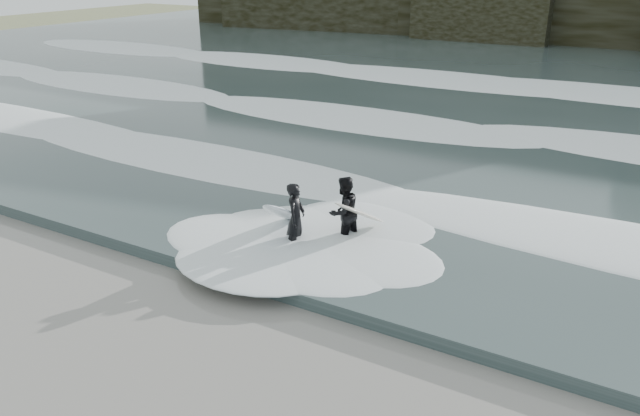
# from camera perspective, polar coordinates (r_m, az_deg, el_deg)

# --- Properties ---
(ground) EXTENTS (120.00, 120.00, 0.00)m
(ground) POSITION_cam_1_polar(r_m,az_deg,el_deg) (10.22, -12.36, -16.21)
(ground) COLOR olive
(ground) RESTS_ON ground
(sea) EXTENTS (90.00, 52.00, 0.30)m
(sea) POSITION_cam_1_polar(r_m,az_deg,el_deg) (35.68, 20.89, 10.91)
(sea) COLOR #354343
(sea) RESTS_ON ground
(foam_near) EXTENTS (60.00, 3.20, 0.20)m
(foam_near) POSITION_cam_1_polar(r_m,az_deg,el_deg) (16.82, 8.31, 1.55)
(foam_near) COLOR white
(foam_near) RESTS_ON sea
(foam_mid) EXTENTS (60.00, 4.00, 0.24)m
(foam_mid) POSITION_cam_1_polar(r_m,az_deg,el_deg) (23.18, 14.99, 6.84)
(foam_mid) COLOR white
(foam_mid) RESTS_ON sea
(foam_far) EXTENTS (60.00, 4.80, 0.30)m
(foam_far) POSITION_cam_1_polar(r_m,az_deg,el_deg) (31.75, 19.61, 10.39)
(foam_far) COLOR white
(foam_far) RESTS_ON sea
(surfer_left) EXTENTS (1.26, 2.18, 1.64)m
(surfer_left) POSITION_cam_1_polar(r_m,az_deg,el_deg) (13.92, -2.63, -0.79)
(surfer_left) COLOR black
(surfer_left) RESTS_ON ground
(surfer_right) EXTENTS (1.29, 1.75, 1.67)m
(surfer_right) POSITION_cam_1_polar(r_m,az_deg,el_deg) (14.14, 2.32, -0.36)
(surfer_right) COLOR black
(surfer_right) RESTS_ON ground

